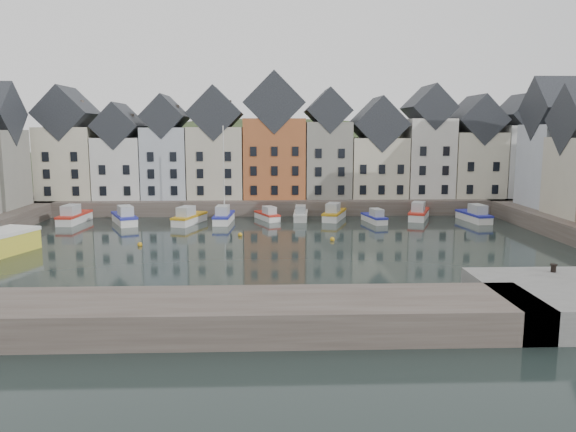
{
  "coord_description": "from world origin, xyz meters",
  "views": [
    {
      "loc": [
        -0.91,
        -53.73,
        11.85
      ],
      "look_at": [
        1.29,
        6.0,
        2.55
      ],
      "focal_mm": 35.0,
      "sensor_mm": 36.0,
      "label": 1
    }
  ],
  "objects": [
    {
      "name": "mooring_buoys",
      "position": [
        -4.0,
        5.33,
        0.15
      ],
      "size": [
        20.5,
        5.5,
        0.5
      ],
      "color": "#C18C16",
      "rests_on": "ground"
    },
    {
      "name": "far_quay",
      "position": [
        0.0,
        30.0,
        1.0
      ],
      "size": [
        90.0,
        16.0,
        2.0
      ],
      "primitive_type": "cube",
      "color": "#443B34",
      "rests_on": "ground"
    },
    {
      "name": "boat_g",
      "position": [
        7.84,
        19.01,
        0.75
      ],
      "size": [
        4.01,
        6.85,
        2.51
      ],
      "rotation": [
        0.0,
        0.0,
        -0.32
      ],
      "color": "silver",
      "rests_on": "ground"
    },
    {
      "name": "hillside",
      "position": [
        0.02,
        56.0,
        -17.96
      ],
      "size": [
        153.6,
        70.4,
        64.0
      ],
      "color": "#263118",
      "rests_on": "ground"
    },
    {
      "name": "ground",
      "position": [
        0.0,
        0.0,
        0.0
      ],
      "size": [
        260.0,
        260.0,
        0.0
      ],
      "primitive_type": "plane",
      "color": "black",
      "rests_on": "ground"
    },
    {
      "name": "boat_b",
      "position": [
        -18.93,
        16.68,
        0.78
      ],
      "size": [
        4.75,
        7.11,
        2.63
      ],
      "rotation": [
        0.0,
        0.0,
        0.42
      ],
      "color": "silver",
      "rests_on": "ground"
    },
    {
      "name": "boat_e",
      "position": [
        -0.91,
        19.09,
        0.61
      ],
      "size": [
        3.58,
        5.55,
        2.04
      ],
      "rotation": [
        0.0,
        0.0,
        0.4
      ],
      "color": "silver",
      "rests_on": "ground"
    },
    {
      "name": "boat_c",
      "position": [
        -10.84,
        16.44,
        0.75
      ],
      "size": [
        4.01,
        6.86,
        2.52
      ],
      "rotation": [
        0.0,
        0.0,
        -0.32
      ],
      "color": "silver",
      "rests_on": "ground"
    },
    {
      "name": "boat_j",
      "position": [
        25.82,
        16.9,
        0.75
      ],
      "size": [
        2.83,
        6.77,
        2.52
      ],
      "rotation": [
        0.0,
        0.0,
        0.12
      ],
      "color": "silver",
      "rests_on": "ground"
    },
    {
      "name": "boat_i",
      "position": [
        19.15,
        19.1,
        0.77
      ],
      "size": [
        4.43,
        7.05,
        2.59
      ],
      "rotation": [
        0.0,
        0.0,
        -0.38
      ],
      "color": "silver",
      "rests_on": "ground"
    },
    {
      "name": "boat_h",
      "position": [
        12.74,
        16.47,
        0.61
      ],
      "size": [
        2.67,
        5.59,
        2.06
      ],
      "rotation": [
        0.0,
        0.0,
        0.19
      ],
      "color": "silver",
      "rests_on": "ground"
    },
    {
      "name": "boat_a",
      "position": [
        -25.57,
        17.66,
        0.79
      ],
      "size": [
        2.66,
        7.03,
        2.64
      ],
      "rotation": [
        0.0,
        0.0,
        -0.08
      ],
      "color": "silver",
      "rests_on": "ground"
    },
    {
      "name": "boat_f",
      "position": [
        3.44,
        19.09,
        0.65
      ],
      "size": [
        2.26,
        5.81,
        2.18
      ],
      "rotation": [
        0.0,
        0.0,
        -0.09
      ],
      "color": "silver",
      "rests_on": "ground"
    },
    {
      "name": "near_wall",
      "position": [
        -10.0,
        -22.0,
        1.0
      ],
      "size": [
        50.0,
        6.0,
        2.0
      ],
      "primitive_type": "cube",
      "color": "#443B34",
      "rests_on": "ground"
    },
    {
      "name": "mooring_bollard",
      "position": [
        18.94,
        -16.5,
        2.31
      ],
      "size": [
        0.48,
        0.48,
        0.56
      ],
      "color": "black",
      "rests_on": "near_quay"
    },
    {
      "name": "far_terrace",
      "position": [
        3.21,
        28.0,
        8.88
      ],
      "size": [
        72.37,
        8.16,
        17.78
      ],
      "color": "beige",
      "rests_on": "far_quay"
    },
    {
      "name": "boat_d",
      "position": [
        -6.53,
        17.17,
        0.81
      ],
      "size": [
        2.47,
        6.64,
        12.46
      ],
      "rotation": [
        0.0,
        0.0,
        -0.07
      ],
      "color": "silver",
      "rests_on": "ground"
    }
  ]
}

